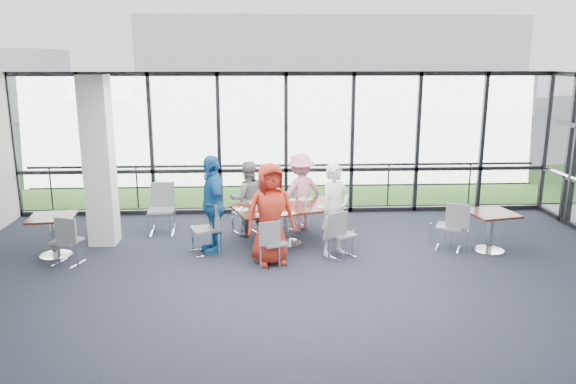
{
  "coord_description": "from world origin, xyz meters",
  "views": [
    {
      "loc": [
        -0.58,
        -7.51,
        3.49
      ],
      "look_at": [
        -0.08,
        2.45,
        1.1
      ],
      "focal_mm": 35.0,
      "sensor_mm": 36.0,
      "label": 1
    }
  ],
  "objects_px": {
    "chair_main_nl": "(274,243)",
    "chair_spare_lb": "(161,210)",
    "diner_far_left": "(248,199)",
    "diner_end": "(213,204)",
    "chair_main_fl": "(245,213)",
    "chair_main_end": "(205,229)",
    "structural_column": "(99,161)",
    "diner_near_right": "(335,210)",
    "side_table_left": "(53,223)",
    "chair_spare_r": "(449,226)",
    "main_table": "(287,212)",
    "diner_far_right": "(301,192)",
    "chair_main_nr": "(342,234)",
    "chair_spare_la": "(67,241)",
    "diner_near_left": "(270,214)",
    "side_table_right": "(491,219)",
    "chair_main_fr": "(295,208)"
  },
  "relations": [
    {
      "from": "chair_main_nl",
      "to": "chair_spare_lb",
      "type": "height_order",
      "value": "chair_spare_lb"
    },
    {
      "from": "diner_far_left",
      "to": "diner_end",
      "type": "relative_size",
      "value": 0.84
    },
    {
      "from": "chair_main_fl",
      "to": "chair_main_end",
      "type": "height_order",
      "value": "chair_main_end"
    },
    {
      "from": "diner_far_left",
      "to": "structural_column",
      "type": "bearing_deg",
      "value": -1.98
    },
    {
      "from": "diner_near_right",
      "to": "chair_main_fl",
      "type": "height_order",
      "value": "diner_near_right"
    },
    {
      "from": "side_table_left",
      "to": "chair_spare_lb",
      "type": "distance_m",
      "value": 2.09
    },
    {
      "from": "diner_near_right",
      "to": "chair_main_nl",
      "type": "distance_m",
      "value": 1.3
    },
    {
      "from": "chair_main_nl",
      "to": "chair_spare_r",
      "type": "relative_size",
      "value": 0.9
    },
    {
      "from": "chair_spare_r",
      "to": "structural_column",
      "type": "bearing_deg",
      "value": -162.11
    },
    {
      "from": "main_table",
      "to": "diner_end",
      "type": "xyz_separation_m",
      "value": [
        -1.37,
        -0.39,
        0.27
      ]
    },
    {
      "from": "chair_spare_lb",
      "to": "chair_main_fl",
      "type": "bearing_deg",
      "value": 177.21
    },
    {
      "from": "chair_main_end",
      "to": "main_table",
      "type": "bearing_deg",
      "value": 85.58
    },
    {
      "from": "diner_far_right",
      "to": "chair_main_nr",
      "type": "height_order",
      "value": "diner_far_right"
    },
    {
      "from": "diner_far_left",
      "to": "chair_spare_la",
      "type": "height_order",
      "value": "diner_far_left"
    },
    {
      "from": "main_table",
      "to": "chair_main_end",
      "type": "relative_size",
      "value": 2.38
    },
    {
      "from": "chair_spare_la",
      "to": "diner_near_right",
      "type": "bearing_deg",
      "value": 21.95
    },
    {
      "from": "chair_spare_r",
      "to": "diner_near_left",
      "type": "bearing_deg",
      "value": -146.74
    },
    {
      "from": "diner_end",
      "to": "chair_spare_lb",
      "type": "bearing_deg",
      "value": -152.72
    },
    {
      "from": "diner_far_right",
      "to": "chair_spare_lb",
      "type": "height_order",
      "value": "diner_far_right"
    },
    {
      "from": "diner_near_right",
      "to": "chair_main_end",
      "type": "xyz_separation_m",
      "value": [
        -2.34,
        0.16,
        -0.37
      ]
    },
    {
      "from": "structural_column",
      "to": "diner_end",
      "type": "height_order",
      "value": "structural_column"
    },
    {
      "from": "chair_spare_la",
      "to": "chair_main_nl",
      "type": "bearing_deg",
      "value": 14.83
    },
    {
      "from": "main_table",
      "to": "chair_main_fl",
      "type": "xyz_separation_m",
      "value": [
        -0.83,
        0.77,
        -0.22
      ]
    },
    {
      "from": "structural_column",
      "to": "chair_spare_r",
      "type": "relative_size",
      "value": 3.54
    },
    {
      "from": "main_table",
      "to": "diner_near_right",
      "type": "xyz_separation_m",
      "value": [
        0.83,
        -0.62,
        0.21
      ]
    },
    {
      "from": "side_table_right",
      "to": "chair_spare_r",
      "type": "bearing_deg",
      "value": 170.54
    },
    {
      "from": "diner_end",
      "to": "diner_near_right",
      "type": "bearing_deg",
      "value": 65.79
    },
    {
      "from": "main_table",
      "to": "side_table_right",
      "type": "xyz_separation_m",
      "value": [
        3.7,
        -0.6,
        -0.01
      ]
    },
    {
      "from": "chair_main_nl",
      "to": "chair_main_nr",
      "type": "relative_size",
      "value": 0.95
    },
    {
      "from": "diner_near_right",
      "to": "diner_end",
      "type": "bearing_deg",
      "value": 141.14
    },
    {
      "from": "diner_far_right",
      "to": "chair_spare_lb",
      "type": "xyz_separation_m",
      "value": [
        -2.83,
        -0.19,
        -0.29
      ]
    },
    {
      "from": "side_table_right",
      "to": "diner_end",
      "type": "distance_m",
      "value": 5.09
    },
    {
      "from": "diner_near_left",
      "to": "chair_spare_lb",
      "type": "bearing_deg",
      "value": 125.67
    },
    {
      "from": "diner_near_right",
      "to": "diner_near_left",
      "type": "bearing_deg",
      "value": 165.13
    },
    {
      "from": "main_table",
      "to": "side_table_left",
      "type": "relative_size",
      "value": 2.59
    },
    {
      "from": "chair_main_end",
      "to": "chair_spare_la",
      "type": "distance_m",
      "value": 2.36
    },
    {
      "from": "side_table_right",
      "to": "diner_end",
      "type": "bearing_deg",
      "value": 177.57
    },
    {
      "from": "diner_end",
      "to": "chair_main_fr",
      "type": "height_order",
      "value": "diner_end"
    },
    {
      "from": "structural_column",
      "to": "chair_spare_la",
      "type": "distance_m",
      "value": 1.68
    },
    {
      "from": "chair_main_fl",
      "to": "chair_spare_lb",
      "type": "relative_size",
      "value": 0.82
    },
    {
      "from": "diner_end",
      "to": "chair_main_end",
      "type": "bearing_deg",
      "value": -79.78
    },
    {
      "from": "chair_main_end",
      "to": "chair_main_nr",
      "type": "bearing_deg",
      "value": 61.21
    },
    {
      "from": "chair_main_fr",
      "to": "chair_spare_la",
      "type": "relative_size",
      "value": 0.98
    },
    {
      "from": "chair_main_nr",
      "to": "chair_spare_lb",
      "type": "relative_size",
      "value": 0.85
    },
    {
      "from": "diner_far_left",
      "to": "chair_main_fl",
      "type": "bearing_deg",
      "value": -78.07
    },
    {
      "from": "structural_column",
      "to": "chair_main_fr",
      "type": "height_order",
      "value": "structural_column"
    },
    {
      "from": "diner_end",
      "to": "chair_main_fr",
      "type": "relative_size",
      "value": 2.14
    },
    {
      "from": "diner_near_left",
      "to": "diner_near_right",
      "type": "height_order",
      "value": "diner_near_left"
    },
    {
      "from": "diner_near_left",
      "to": "side_table_right",
      "type": "bearing_deg",
      "value": -10.13
    },
    {
      "from": "diner_near_right",
      "to": "chair_main_nl",
      "type": "relative_size",
      "value": 2.06
    }
  ]
}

